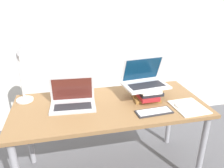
# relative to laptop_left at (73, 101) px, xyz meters

# --- Properties ---
(wall_back) EXTENTS (8.00, 0.05, 2.70)m
(wall_back) POSITION_rel_laptop_left_xyz_m (0.30, 0.94, 0.58)
(wall_back) COLOR silver
(wall_back) RESTS_ON ground_plane
(desk) EXTENTS (1.57, 0.71, 0.73)m
(desk) POSITION_rel_laptop_left_xyz_m (0.30, -0.04, -0.12)
(desk) COLOR brown
(desk) RESTS_ON ground_plane
(laptop_left) EXTENTS (0.37, 0.24, 0.23)m
(laptop_left) POSITION_rel_laptop_left_xyz_m (0.00, 0.00, 0.00)
(laptop_left) COLOR #B2B2B7
(laptop_left) RESTS_ON desk
(book_stack) EXTENTS (0.24, 0.29, 0.11)m
(book_stack) POSITION_rel_laptop_left_xyz_m (0.63, 0.01, 0.01)
(book_stack) COLOR olive
(book_stack) RESTS_ON desk
(laptop_on_books) EXTENTS (0.40, 0.29, 0.25)m
(laptop_on_books) POSITION_rel_laptop_left_xyz_m (0.62, 0.04, 0.11)
(laptop_on_books) COLOR silver
(laptop_on_books) RESTS_ON book_stack
(wireless_keyboard) EXTENTS (0.29, 0.13, 0.01)m
(wireless_keyboard) POSITION_rel_laptop_left_xyz_m (0.60, -0.25, -0.04)
(wireless_keyboard) COLOR #28282D
(wireless_keyboard) RESTS_ON desk
(mouse) EXTENTS (0.06, 0.10, 0.03)m
(mouse) POSITION_rel_laptop_left_xyz_m (0.83, -0.22, -0.03)
(mouse) COLOR white
(mouse) RESTS_ON desk
(notepad) EXTENTS (0.25, 0.28, 0.01)m
(notepad) POSITION_rel_laptop_left_xyz_m (0.90, -0.23, -0.04)
(notepad) COLOR silver
(notepad) RESTS_ON desk
(desk_lamp) EXTENTS (0.23, 0.20, 0.56)m
(desk_lamp) POSITION_rel_laptop_left_xyz_m (-0.33, 0.15, 0.37)
(desk_lamp) COLOR silver
(desk_lamp) RESTS_ON desk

